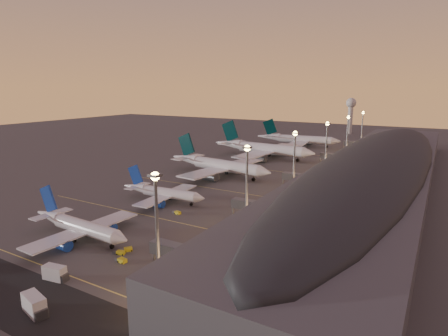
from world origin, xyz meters
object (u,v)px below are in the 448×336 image
baggage_tug_a (121,260)px  catering_truck_a (56,273)px  airliner_narrow_south (79,226)px  radar_tower (351,110)px  baggage_tug_d (127,250)px  airliner_wide_mid (262,148)px  airliner_wide_far (298,139)px  baggage_tug_b (119,253)px  catering_truck_b (35,305)px  airliner_narrow_north (163,193)px  baggage_tug_c (177,213)px  airliner_wide_near (218,165)px

baggage_tug_a → catering_truck_a: size_ratio=0.58×
airliner_narrow_south → radar_tower: radar_tower is taller
baggage_tug_a → baggage_tug_d: baggage_tug_a is taller
airliner_wide_mid → airliner_wide_far: 54.19m
baggage_tug_b → catering_truck_b: (5.43, -26.75, 1.29)m
airliner_narrow_north → airliner_wide_mid: bearing=89.5°
airliner_narrow_north → airliner_wide_far: 154.60m
airliner_narrow_north → airliner_wide_mid: size_ratio=0.54×
airliner_wide_far → baggage_tug_b: (21.42, -196.08, -4.55)m
baggage_tug_a → airliner_wide_far: bearing=104.8°
airliner_wide_mid → radar_tower: size_ratio=2.08×
baggage_tug_c → catering_truck_a: (3.75, -49.10, 1.07)m
airliner_wide_near → baggage_tug_c: airliner_wide_near is taller
radar_tower → catering_truck_a: radar_tower is taller
airliner_narrow_south → catering_truck_a: bearing=-48.7°
airliner_wide_near → baggage_tug_a: 96.10m
airliner_narrow_south → airliner_narrow_north: airliner_narrow_south is taller
airliner_narrow_north → baggage_tug_b: bearing=-68.0°
baggage_tug_a → catering_truck_a: 15.00m
baggage_tug_a → baggage_tug_c: baggage_tug_a is taller
airliner_narrow_south → catering_truck_a: (15.00, -18.49, -2.07)m
baggage_tug_b → baggage_tug_c: bearing=81.9°
radar_tower → baggage_tug_a: bearing=-88.3°
airliner_narrow_south → baggage_tug_a: 21.98m
airliner_narrow_north → airliner_wide_far: airliner_wide_far is taller
airliner_narrow_south → baggage_tug_d: (17.93, 0.26, -3.14)m
airliner_wide_far → baggage_tug_b: bearing=-90.4°
airliner_narrow_south → catering_truck_a: airliner_narrow_south is taller
airliner_narrow_north → baggage_tug_c: 16.29m
baggage_tug_b → baggage_tug_d: baggage_tug_d is taller
baggage_tug_b → baggage_tug_a: bearing=-58.0°
airliner_narrow_south → baggage_tug_d: size_ratio=11.86×
airliner_wide_near → airliner_wide_far: airliner_wide_far is taller
baggage_tug_a → baggage_tug_b: 4.61m
airliner_wide_mid → baggage_tug_c: airliner_wide_mid is taller
catering_truck_a → airliner_narrow_south: bearing=119.5°
airliner_wide_mid → airliner_narrow_north: bearing=-82.5°
radar_tower → catering_truck_b: radar_tower is taller
baggage_tug_a → baggage_tug_b: baggage_tug_a is taller
airliner_narrow_south → catering_truck_b: size_ratio=5.57×
baggage_tug_a → airliner_wide_mid: bearing=108.7°
airliner_narrow_south → baggage_tug_c: bearing=72.1°
airliner_wide_far → baggage_tug_a: 200.58m
airliner_narrow_south → airliner_wide_mid: (-7.25, 140.02, 1.99)m
catering_truck_a → radar_tower: bearing=80.9°
airliner_narrow_north → airliner_wide_near: size_ratio=0.61×
radar_tower → airliner_wide_near: bearing=-95.3°
airliner_wide_near → airliner_wide_far: bearing=95.9°
baggage_tug_b → baggage_tug_d: 2.27m
baggage_tug_d → catering_truck_b: bearing=-130.3°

